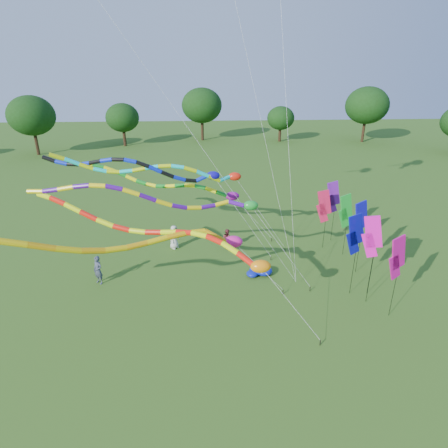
{
  "coord_description": "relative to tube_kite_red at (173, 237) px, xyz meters",
  "views": [
    {
      "loc": [
        -3.12,
        -15.34,
        12.42
      ],
      "look_at": [
        -1.98,
        2.66,
        4.8
      ],
      "focal_mm": 30.0,
      "sensor_mm": 36.0,
      "label": 1
    }
  ],
  "objects": [
    {
      "name": "ground",
      "position": [
        4.6,
        -1.89,
        -4.48
      ],
      "size": [
        160.0,
        160.0,
        0.0
      ],
      "primitive_type": "plane",
      "color": "#285917",
      "rests_on": "ground"
    },
    {
      "name": "tree_ring",
      "position": [
        5.11,
        0.5,
        0.95
      ],
      "size": [
        118.57,
        119.2,
        9.66
      ],
      "color": "#382314",
      "rests_on": "ground"
    },
    {
      "name": "tube_kite_red",
      "position": [
        0.0,
        0.0,
        0.0
      ],
      "size": [
        14.15,
        5.85,
        6.73
      ],
      "rotation": [
        0.0,
        0.0,
        -0.42
      ],
      "color": "black",
      "rests_on": "ground"
    },
    {
      "name": "tube_kite_orange",
      "position": [
        -2.17,
        -1.17,
        0.35
      ],
      "size": [
        16.56,
        5.14,
        7.07
      ],
      "rotation": [
        0.0,
        0.0,
        0.28
      ],
      "color": "black",
      "rests_on": "ground"
    },
    {
      "name": "tube_kite_purple",
      "position": [
        -0.05,
        0.69,
        1.77
      ],
      "size": [
        14.43,
        1.62,
        7.94
      ],
      "rotation": [
        0.0,
        0.0,
        0.09
      ],
      "color": "black",
      "rests_on": "ground"
    },
    {
      "name": "tube_kite_blue",
      "position": [
        -1.44,
        5.01,
        2.19
      ],
      "size": [
        13.84,
        1.14,
        8.1
      ],
      "rotation": [
        0.0,
        0.0,
        0.05
      ],
      "color": "black",
      "rests_on": "ground"
    },
    {
      "name": "tube_kite_cyan",
      "position": [
        -0.32,
        5.13,
        2.04
      ],
      "size": [
        14.25,
        2.47,
        8.43
      ],
      "rotation": [
        0.0,
        0.0,
        0.19
      ],
      "color": "black",
      "rests_on": "ground"
    },
    {
      "name": "tube_kite_green",
      "position": [
        -0.21,
        9.65,
        -0.24
      ],
      "size": [
        13.94,
        2.54,
        6.37
      ],
      "rotation": [
        0.0,
        0.0,
        -0.16
      ],
      "color": "black",
      "rests_on": "ground"
    },
    {
      "name": "banner_pole_green",
      "position": [
        11.22,
        5.91,
        -1.13
      ],
      "size": [
        1.14,
        0.39,
        4.61
      ],
      "rotation": [
        0.0,
        0.0,
        0.27
      ],
      "color": "black",
      "rests_on": "ground"
    },
    {
      "name": "banner_pole_orange",
      "position": [
        10.91,
        1.12,
        -0.79
      ],
      "size": [
        1.14,
        0.39,
        4.95
      ],
      "rotation": [
        0.0,
        0.0,
        -0.27
      ],
      "color": "black",
      "rests_on": "ground"
    },
    {
      "name": "banner_pole_red",
      "position": [
        10.13,
        7.2,
        -1.24
      ],
      "size": [
        1.16,
        0.11,
        4.5
      ],
      "rotation": [
        0.0,
        0.0,
        -0.02
      ],
      "color": "black",
      "rests_on": "ground"
    },
    {
      "name": "banner_pole_magenta_b",
      "position": [
        11.2,
        -1.22,
        -0.92
      ],
      "size": [
        1.11,
        0.5,
        4.82
      ],
      "rotation": [
        0.0,
        0.0,
        0.38
      ],
      "color": "black",
      "rests_on": "ground"
    },
    {
      "name": "banner_pole_blue_a",
      "position": [
        9.89,
        1.07,
        -0.64
      ],
      "size": [
        1.14,
        0.38,
        5.11
      ],
      "rotation": [
        0.0,
        0.0,
        0.26
      ],
      "color": "black",
      "rests_on": "ground"
    },
    {
      "name": "banner_pole_blue_b",
      "position": [
        11.18,
        3.41,
        -0.74
      ],
      "size": [
        1.11,
        0.49,
        5.0
      ],
      "rotation": [
        0.0,
        0.0,
        0.36
      ],
      "color": "black",
      "rests_on": "ground"
    },
    {
      "name": "banner_pole_violet",
      "position": [
        11.15,
        8.37,
        -0.97
      ],
      "size": [
        1.16,
        0.18,
        4.78
      ],
      "rotation": [
        0.0,
        0.0,
        0.08
      ],
      "color": "black",
      "rests_on": "ground"
    },
    {
      "name": "banner_pole_magenta_a",
      "position": [
        10.52,
        0.34,
        -0.46
      ],
      "size": [
        1.09,
        0.55,
        5.29
      ],
      "rotation": [
        0.0,
        0.0,
        -0.42
      ],
      "color": "black",
      "rests_on": "ground"
    },
    {
      "name": "blue_nylon_heap",
      "position": [
        5.05,
        3.31,
        -4.23
      ],
      "size": [
        1.83,
        1.51,
        0.53
      ],
      "color": "#0D1CAD",
      "rests_on": "ground"
    },
    {
      "name": "person_a",
      "position": [
        -0.59,
        7.79,
        -3.58
      ],
      "size": [
        1.02,
        1.02,
        1.79
      ],
      "primitive_type": "imported",
      "rotation": [
        0.0,
        0.0,
        0.77
      ],
      "color": "beige",
      "rests_on": "ground"
    },
    {
      "name": "person_b",
      "position": [
        -4.96,
        3.18,
        -3.56
      ],
      "size": [
        0.8,
        0.75,
        1.84
      ],
      "primitive_type": "imported",
      "rotation": [
        0.0,
        0.0,
        -0.63
      ],
      "color": "#3E4457",
      "rests_on": "ground"
    },
    {
      "name": "person_c",
      "position": [
        3.27,
        7.5,
        -3.71
      ],
      "size": [
        0.91,
        0.95,
        1.54
      ],
      "primitive_type": "imported",
      "rotation": [
        0.0,
        0.0,
        2.22
      ],
      "color": "maroon",
      "rests_on": "ground"
    }
  ]
}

